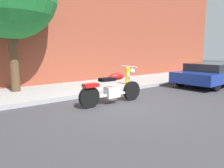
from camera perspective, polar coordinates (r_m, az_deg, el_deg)
The scene contains 5 objects.
ground_plane at distance 6.46m, azimuth 2.79°, elevation -5.39°, with size 60.00×60.00×0.00m, color #38383D.
sidewalk at distance 8.74m, azimuth -9.34°, elevation -1.21°, with size 23.94×2.75×0.14m, color #9A9A9A.
motorcycle at distance 6.39m, azimuth -0.04°, elevation -1.34°, with size 2.22×0.70×1.12m.
parked_car_blue at distance 10.82m, azimuth 25.23°, elevation 2.59°, with size 4.27×2.04×1.03m.
fire_hydrant at distance 9.26m, azimuth 4.25°, elevation 1.88°, with size 0.20×0.20×0.91m.
Camera 1 is at (-4.07, -4.75, 1.62)m, focal length 33.98 mm.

